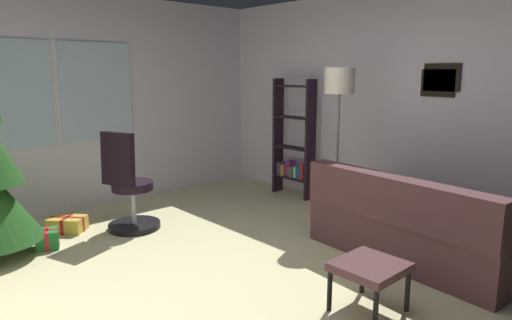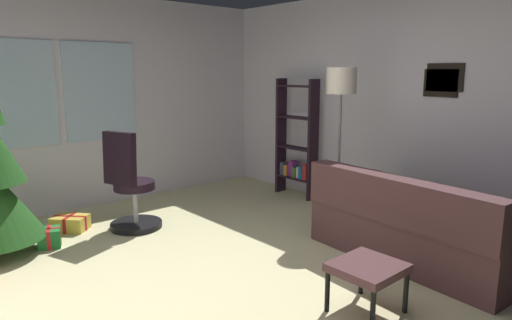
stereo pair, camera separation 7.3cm
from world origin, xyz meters
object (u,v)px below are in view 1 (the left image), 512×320
object	(u,v)px
couch	(434,228)
gift_box_gold	(68,224)
gift_box_green	(47,239)
office_chair	(129,192)
floor_lamp	(339,94)
bookshelf	(294,145)
footstool	(370,270)

from	to	relation	value
couch	gift_box_gold	size ratio (longest dim) A/B	4.63
couch	gift_box_green	xyz separation A→B (m)	(-2.55, 2.66, -0.20)
gift_box_green	office_chair	world-z (taller)	office_chair
couch	office_chair	size ratio (longest dim) A/B	1.83
couch	floor_lamp	world-z (taller)	floor_lamp
gift_box_green	bookshelf	bearing A→B (deg)	-5.57
gift_box_green	office_chair	xyz separation A→B (m)	(0.84, -0.08, 0.34)
floor_lamp	gift_box_green	bearing A→B (deg)	152.54
gift_box_gold	floor_lamp	distance (m)	3.26
couch	footstool	distance (m)	1.26
couch	gift_box_green	distance (m)	3.69
couch	office_chair	xyz separation A→B (m)	(-1.71, 2.58, 0.14)
footstool	bookshelf	world-z (taller)	bookshelf
couch	bookshelf	bearing A→B (deg)	75.00
gift_box_green	floor_lamp	world-z (taller)	floor_lamp
gift_box_gold	bookshelf	world-z (taller)	bookshelf
bookshelf	gift_box_gold	bearing A→B (deg)	167.22
office_chair	bookshelf	distance (m)	2.37
gift_box_green	floor_lamp	xyz separation A→B (m)	(2.71, -1.41, 1.36)
gift_box_gold	bookshelf	size ratio (longest dim) A/B	0.27
bookshelf	floor_lamp	distance (m)	1.41
gift_box_green	bookshelf	xyz separation A→B (m)	(3.18, -0.31, 0.61)
footstool	floor_lamp	world-z (taller)	floor_lamp
bookshelf	couch	bearing A→B (deg)	-105.00
bookshelf	gift_box_green	bearing A→B (deg)	174.43
office_chair	bookshelf	world-z (taller)	bookshelf
floor_lamp	footstool	bearing A→B (deg)	-135.33
gift_box_gold	footstool	bearing A→B (deg)	-72.58
gift_box_gold	gift_box_green	bearing A→B (deg)	-133.41
office_chair	floor_lamp	bearing A→B (deg)	-35.40
office_chair	bookshelf	xyz separation A→B (m)	(2.34, -0.23, 0.27)
couch	floor_lamp	size ratio (longest dim) A/B	1.15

